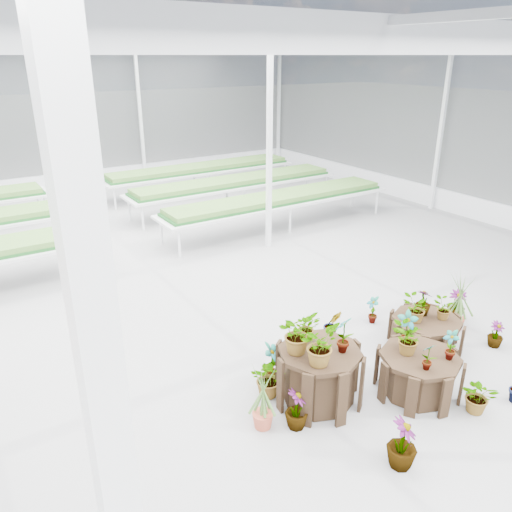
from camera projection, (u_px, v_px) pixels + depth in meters
ground_plane at (253, 370)px, 7.16m from camera, size 24.00×24.00×0.00m
greenhouse_shell at (252, 221)px, 6.32m from camera, size 18.00×24.00×4.50m
steel_frame at (252, 221)px, 6.32m from camera, size 18.00×24.00×4.50m
nursery_benches at (99, 216)px, 12.60m from camera, size 16.00×7.00×0.84m
plinth_tall at (319, 375)px, 6.41m from camera, size 1.27×1.27×0.75m
plinth_mid at (418, 374)px, 6.58m from camera, size 1.29×1.29×0.57m
plinth_low at (425, 333)px, 7.65m from camera, size 1.35×1.35×0.48m
nursery_plants at (372, 346)px, 6.72m from camera, size 4.66×2.84×1.28m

